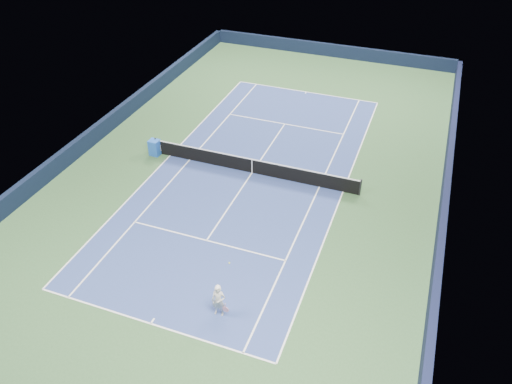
% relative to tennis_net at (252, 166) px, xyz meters
% --- Properties ---
extents(ground, '(40.00, 40.00, 0.00)m').
position_rel_tennis_net_xyz_m(ground, '(0.00, 0.00, -0.50)').
color(ground, '#2D4E2B').
rests_on(ground, ground).
extents(wall_far, '(22.00, 0.35, 1.10)m').
position_rel_tennis_net_xyz_m(wall_far, '(0.00, 19.82, 0.05)').
color(wall_far, black).
rests_on(wall_far, ground).
extents(wall_right, '(0.35, 40.00, 1.10)m').
position_rel_tennis_net_xyz_m(wall_right, '(10.82, 0.00, 0.05)').
color(wall_right, '#111633').
rests_on(wall_right, ground).
extents(wall_left, '(0.35, 40.00, 1.10)m').
position_rel_tennis_net_xyz_m(wall_left, '(-10.82, 0.00, 0.05)').
color(wall_left, black).
rests_on(wall_left, ground).
extents(court_surface, '(10.97, 23.77, 0.01)m').
position_rel_tennis_net_xyz_m(court_surface, '(0.00, 0.00, -0.50)').
color(court_surface, navy).
rests_on(court_surface, ground).
extents(baseline_far, '(10.97, 0.08, 0.00)m').
position_rel_tennis_net_xyz_m(baseline_far, '(0.00, 11.88, -0.50)').
color(baseline_far, white).
rests_on(baseline_far, ground).
extents(baseline_near, '(10.97, 0.08, 0.00)m').
position_rel_tennis_net_xyz_m(baseline_near, '(0.00, -11.88, -0.50)').
color(baseline_near, white).
rests_on(baseline_near, ground).
extents(sideline_doubles_right, '(0.08, 23.77, 0.00)m').
position_rel_tennis_net_xyz_m(sideline_doubles_right, '(5.49, 0.00, -0.50)').
color(sideline_doubles_right, white).
rests_on(sideline_doubles_right, ground).
extents(sideline_doubles_left, '(0.08, 23.77, 0.00)m').
position_rel_tennis_net_xyz_m(sideline_doubles_left, '(-5.49, 0.00, -0.50)').
color(sideline_doubles_left, white).
rests_on(sideline_doubles_left, ground).
extents(sideline_singles_right, '(0.08, 23.77, 0.00)m').
position_rel_tennis_net_xyz_m(sideline_singles_right, '(4.12, 0.00, -0.50)').
color(sideline_singles_right, white).
rests_on(sideline_singles_right, ground).
extents(sideline_singles_left, '(0.08, 23.77, 0.00)m').
position_rel_tennis_net_xyz_m(sideline_singles_left, '(-4.12, 0.00, -0.50)').
color(sideline_singles_left, white).
rests_on(sideline_singles_left, ground).
extents(service_line_far, '(8.23, 0.08, 0.00)m').
position_rel_tennis_net_xyz_m(service_line_far, '(0.00, 6.40, -0.50)').
color(service_line_far, white).
rests_on(service_line_far, ground).
extents(service_line_near, '(8.23, 0.08, 0.00)m').
position_rel_tennis_net_xyz_m(service_line_near, '(0.00, -6.40, -0.50)').
color(service_line_near, white).
rests_on(service_line_near, ground).
extents(center_service_line, '(0.08, 12.80, 0.00)m').
position_rel_tennis_net_xyz_m(center_service_line, '(0.00, 0.00, -0.50)').
color(center_service_line, white).
rests_on(center_service_line, ground).
extents(center_mark_far, '(0.08, 0.30, 0.00)m').
position_rel_tennis_net_xyz_m(center_mark_far, '(0.00, 11.73, -0.50)').
color(center_mark_far, white).
rests_on(center_mark_far, ground).
extents(center_mark_near, '(0.08, 0.30, 0.00)m').
position_rel_tennis_net_xyz_m(center_mark_near, '(0.00, -11.73, -0.50)').
color(center_mark_near, white).
rests_on(center_mark_near, ground).
extents(tennis_net, '(12.90, 0.10, 1.07)m').
position_rel_tennis_net_xyz_m(tennis_net, '(0.00, 0.00, 0.00)').
color(tennis_net, black).
rests_on(tennis_net, ground).
extents(sponsor_cube, '(0.65, 0.59, 1.02)m').
position_rel_tennis_net_xyz_m(sponsor_cube, '(-6.40, -0.19, 0.00)').
color(sponsor_cube, blue).
rests_on(sponsor_cube, ground).
extents(tennis_player, '(0.78, 1.26, 2.12)m').
position_rel_tennis_net_xyz_m(tennis_player, '(2.46, -10.41, 0.31)').
color(tennis_player, silver).
rests_on(tennis_player, ground).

